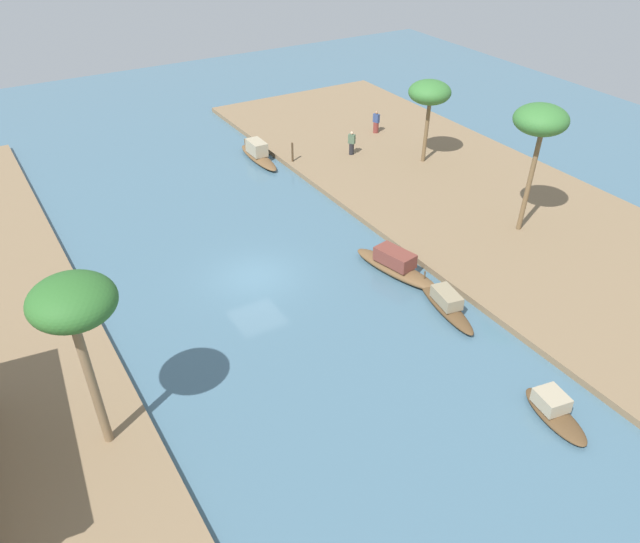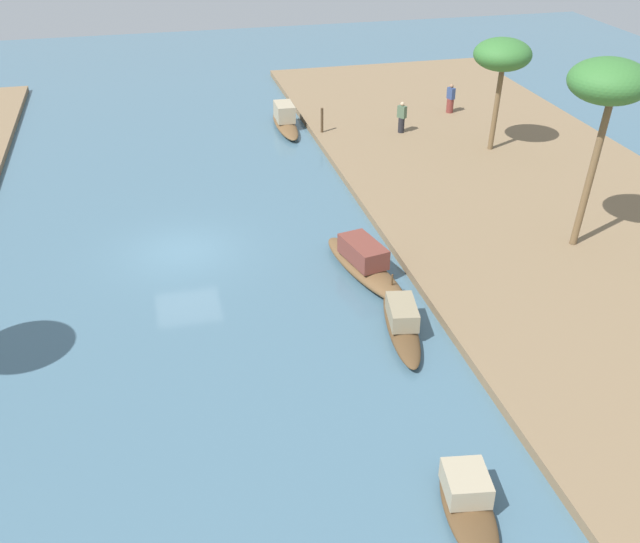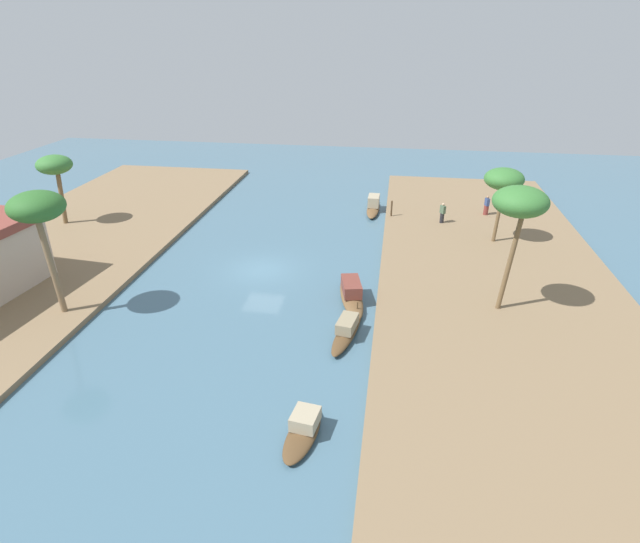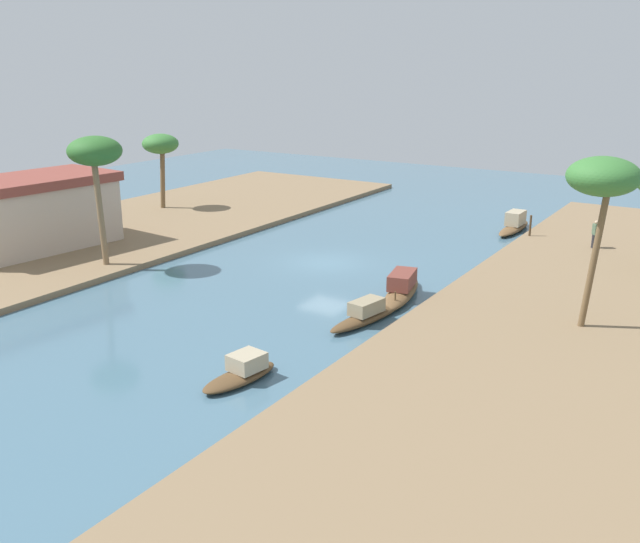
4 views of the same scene
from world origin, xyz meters
The scene contains 12 objects.
river_water centered at (0.00, 0.00, 0.00)m, with size 77.48×77.48×0.00m, color #476B7F.
riverbank_left centered at (0.00, -15.00, 0.16)m, with size 47.49×14.62×0.32m, color #846B4C.
sampan_midstream centered at (-14.37, -5.38, 0.34)m, with size 3.37×1.58×0.94m.
sampan_near_left_bank centered at (-3.26, -6.19, 0.46)m, with size 5.33×2.29×1.25m.
sampan_upstream_small centered at (13.03, -6.56, 0.47)m, with size 5.04×1.12×1.32m.
sampan_with_tall_canopy centered at (-6.97, -6.33, 0.36)m, with size 4.75×1.70×1.01m.
person_on_near_bank centered at (10.04, -12.15, 1.09)m, with size 0.51×0.46×1.62m.
person_by_mooring centered at (12.57, -15.90, 1.01)m, with size 0.50×0.49×1.61m.
mooring_post centered at (11.02, -8.13, 0.97)m, with size 0.14×0.14×1.29m, color #4C3823.
palm_tree_left_near centered at (-3.41, -14.59, 6.38)m, with size 2.79×2.79×6.94m.
palm_tree_left_far centered at (6.68, -15.72, 4.89)m, with size 2.71×2.71×5.37m.
palm_tree_right_short centered at (-7.34, 9.37, 6.18)m, with size 2.77×2.77×6.78m.
Camera 1 is at (-25.54, 11.32, 18.08)m, focal length 37.50 mm.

